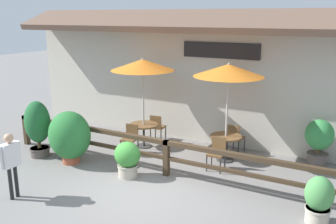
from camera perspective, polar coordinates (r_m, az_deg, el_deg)
The scene contains 17 objects.
ground_plane at distance 9.05m, azimuth -3.53°, elevation -11.97°, with size 60.00×60.00×0.00m, color slate.
building_facade at distance 11.92m, azimuth 6.84°, elevation 5.40°, with size 14.28×1.49×4.23m.
patio_railing at distance 9.61m, azimuth -0.26°, elevation -5.81°, with size 10.40×0.14×0.95m.
patio_umbrella_near at distance 11.34m, azimuth -3.89°, elevation 7.15°, with size 1.93×1.93×2.80m.
dining_table_near at distance 11.76m, azimuth -3.72°, elevation -2.55°, with size 0.90×0.90×0.74m.
chair_near_streetside at distance 11.25m, azimuth -5.77°, elevation -3.87°, with size 0.46×0.46×0.88m.
chair_near_wallside at distance 12.32m, azimuth -1.65°, elevation -2.16°, with size 0.46×0.46×0.88m.
patio_umbrella_middle at distance 10.29m, azimuth 9.22°, elevation 6.25°, with size 1.93×1.93×2.80m.
dining_table_middle at distance 10.75m, azimuth 8.79°, elevation -4.35°, with size 0.90×0.90×0.74m.
chair_middle_streetside at distance 10.13m, azimuth 7.47°, elevation -6.03°, with size 0.43×0.43×0.88m.
chair_middle_wallside at distance 11.42m, azimuth 10.20°, elevation -3.75°, with size 0.49×0.49×0.88m.
potted_plant_entrance_palm at distance 9.66m, azimuth -6.20°, elevation -7.02°, with size 0.69×0.62×0.93m.
potted_plant_small_flowering at distance 8.12m, azimuth 21.99°, elevation -12.29°, with size 0.56×0.51×1.00m.
potted_plant_broad_leaf at distance 11.48m, azimuth -19.25°, elevation -1.97°, with size 0.78×0.70×1.66m.
potted_plant_corner_fern at distance 10.74m, azimuth -14.76°, elevation -3.56°, with size 1.21×1.09×1.49m.
potted_plant_tall_tropical at distance 10.94m, azimuth 22.01°, elevation -3.98°, with size 0.75×0.68×1.33m.
pedestrian at distance 9.04m, azimuth -22.86°, elevation -6.37°, with size 0.21×0.54×1.54m.
Camera 1 is at (4.34, -6.85, 4.03)m, focal length 40.00 mm.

